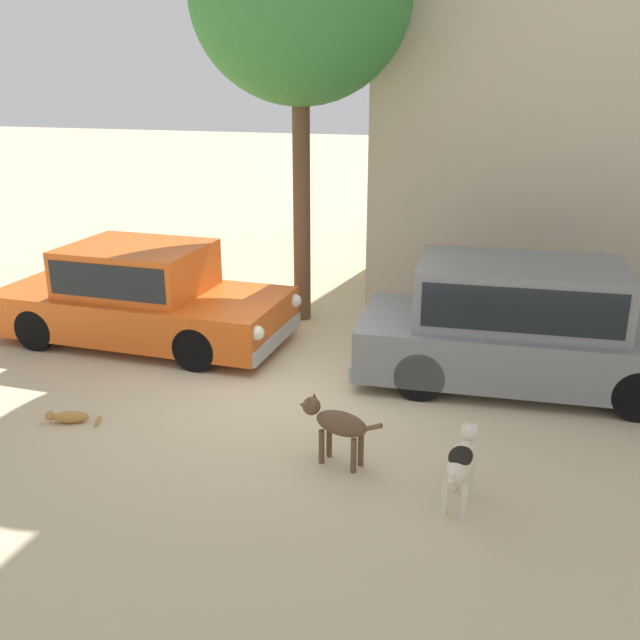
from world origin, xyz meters
TOP-DOWN VIEW (x-y plane):
  - ground_plane at (0.00, 0.00)m, footprint 80.00×80.00m
  - parked_sedan_nearest at (-2.54, 1.08)m, footprint 4.37×1.86m
  - parked_sedan_second at (2.84, 1.11)m, footprint 4.37×2.07m
  - stray_dog_spotted at (1.17, -1.52)m, footprint 0.94×0.34m
  - stray_dog_tan at (2.46, -1.87)m, footprint 0.28×1.02m
  - stray_cat at (-1.96, -1.57)m, footprint 0.62×0.33m

SIDE VIEW (x-z plane):
  - ground_plane at x=0.00m, z-range 0.00..0.00m
  - stray_cat at x=-1.96m, z-range -0.01..0.15m
  - stray_dog_spotted at x=1.17m, z-range 0.10..0.79m
  - stray_dog_tan at x=2.46m, z-range 0.11..0.78m
  - parked_sedan_nearest at x=-2.54m, z-range -0.01..1.42m
  - parked_sedan_second at x=2.84m, z-range 0.03..1.60m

